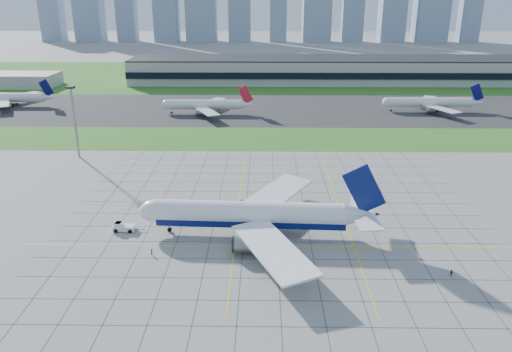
{
  "coord_description": "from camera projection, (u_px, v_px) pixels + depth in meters",
  "views": [
    {
      "loc": [
        -3.45,
        -105.95,
        55.75
      ],
      "look_at": [
        -5.36,
        26.68,
        7.0
      ],
      "focal_mm": 35.0,
      "sensor_mm": 36.0,
      "label": 1
    }
  ],
  "objects": [
    {
      "name": "asphalt_taxiway",
      "position": [
        270.0,
        109.0,
        254.7
      ],
      "size": [
        700.0,
        75.0,
        0.04
      ],
      "primitive_type": "cube",
      "color": "#383838",
      "rests_on": "ground"
    },
    {
      "name": "terminal",
      "position": [
        329.0,
        70.0,
        331.1
      ],
      "size": [
        260.0,
        43.0,
        15.8
      ],
      "color": "#B7B7B2",
      "rests_on": "ground"
    },
    {
      "name": "light_mast",
      "position": [
        74.0,
        113.0,
        174.99
      ],
      "size": [
        2.5,
        2.5,
        25.6
      ],
      "color": "gray",
      "rests_on": "ground"
    },
    {
      "name": "distant_jet_1",
      "position": [
        205.0,
        105.0,
        243.85
      ],
      "size": [
        42.43,
        42.66,
        14.08
      ],
      "color": "white",
      "rests_on": "ground"
    },
    {
      "name": "ground",
      "position": [
        277.0,
        242.0,
        118.62
      ],
      "size": [
        1400.0,
        1400.0,
        0.0
      ],
      "primitive_type": "plane",
      "color": "#979792",
      "rests_on": "ground"
    },
    {
      "name": "crew_near",
      "position": [
        152.0,
        252.0,
        112.59
      ],
      "size": [
        0.42,
        0.6,
        1.56
      ],
      "primitive_type": "imported",
      "rotation": [
        0.0,
        0.0,
        1.48
      ],
      "color": "black",
      "rests_on": "ground"
    },
    {
      "name": "grass_median",
      "position": [
        271.0,
        139.0,
        203.08
      ],
      "size": [
        700.0,
        35.0,
        0.04
      ],
      "primitive_type": "cube",
      "color": "#356D1F",
      "rests_on": "ground"
    },
    {
      "name": "grass_far",
      "position": [
        268.0,
        76.0,
        357.94
      ],
      "size": [
        700.0,
        145.0,
        0.04
      ],
      "primitive_type": "cube",
      "color": "#356D1F",
      "rests_on": "ground"
    },
    {
      "name": "pushback_tug",
      "position": [
        123.0,
        227.0,
        124.11
      ],
      "size": [
        7.99,
        3.01,
        2.21
      ],
      "rotation": [
        0.0,
        0.0,
        -0.05
      ],
      "color": "white",
      "rests_on": "ground"
    },
    {
      "name": "airliner",
      "position": [
        252.0,
        215.0,
        121.03
      ],
      "size": [
        59.71,
        60.42,
        18.79
      ],
      "rotation": [
        0.0,
        0.0,
        -0.05
      ],
      "color": "white",
      "rests_on": "ground"
    },
    {
      "name": "apron_markings",
      "position": [
        277.0,
        222.0,
        129.02
      ],
      "size": [
        120.0,
        130.0,
        0.03
      ],
      "color": "#474744",
      "rests_on": "ground"
    },
    {
      "name": "distant_jet_2",
      "position": [
        430.0,
        102.0,
        248.62
      ],
      "size": [
        47.74,
        42.66,
        14.08
      ],
      "color": "white",
      "rests_on": "ground"
    },
    {
      "name": "distant_jet_0",
      "position": [
        9.0,
        97.0,
        260.68
      ],
      "size": [
        43.86,
        42.66,
        14.08
      ],
      "color": "white",
      "rests_on": "ground"
    },
    {
      "name": "crew_far",
      "position": [
        451.0,
        273.0,
        104.06
      ],
      "size": [
        0.94,
        0.86,
        1.55
      ],
      "primitive_type": "imported",
      "rotation": [
        0.0,
        0.0,
        -0.47
      ],
      "color": "black",
      "rests_on": "ground"
    },
    {
      "name": "service_block",
      "position": [
        17.0,
        80.0,
        316.49
      ],
      "size": [
        50.0,
        25.0,
        8.0
      ],
      "primitive_type": "cube",
      "color": "#B7B7B2",
      "rests_on": "ground"
    }
  ]
}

